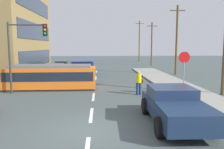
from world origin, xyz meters
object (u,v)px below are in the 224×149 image
object	(u,v)px
parked_sedan_far	(57,68)
city_bus	(83,66)
streetcar_tram	(51,76)
parked_sedan_furthest	(62,65)
pedestrian_crossing	(139,81)
utility_pole_far	(152,43)
stop_sign	(184,64)
traffic_light_mast	(24,44)
utility_pole_distant	(139,40)
parked_sedan_mid	(44,75)
pickup_truck_parked	(174,106)
utility_pole_mid	(177,39)

from	to	relation	value
parked_sedan_far	city_bus	bearing A→B (deg)	-28.32
streetcar_tram	parked_sedan_far	bearing A→B (deg)	98.32
streetcar_tram	parked_sedan_furthest	distance (m)	16.47
pedestrian_crossing	utility_pole_far	world-z (taller)	utility_pole_far
city_bus	stop_sign	distance (m)	14.39
streetcar_tram	utility_pole_far	bearing A→B (deg)	58.36
stop_sign	traffic_light_mast	size ratio (longest dim) A/B	0.57
parked_sedan_far	utility_pole_distant	world-z (taller)	utility_pole_distant
pedestrian_crossing	parked_sedan_mid	distance (m)	10.40
parked_sedan_furthest	parked_sedan_mid	bearing A→B (deg)	-88.42
parked_sedan_far	traffic_light_mast	xyz separation A→B (m)	(0.16, -12.45, 2.91)
city_bus	traffic_light_mast	xyz separation A→B (m)	(-3.32, -10.57, 2.51)
pickup_truck_parked	traffic_light_mast	size ratio (longest dim) A/B	1.00
stop_sign	parked_sedan_mid	bearing A→B (deg)	146.52
streetcar_tram	pedestrian_crossing	world-z (taller)	streetcar_tram
parked_sedan_mid	traffic_light_mast	world-z (taller)	traffic_light_mast
streetcar_tram	utility_pole_mid	size ratio (longest dim) A/B	0.87
pickup_truck_parked	parked_sedan_furthest	world-z (taller)	pickup_truck_parked
stop_sign	utility_pole_distant	xyz separation A→B (m)	(3.04, 34.60, 2.41)
city_bus	utility_pole_far	size ratio (longest dim) A/B	0.71
stop_sign	city_bus	bearing A→B (deg)	121.82
streetcar_tram	utility_pole_distant	size ratio (longest dim) A/B	0.79
streetcar_tram	parked_sedan_far	world-z (taller)	streetcar_tram
parked_sedan_far	pedestrian_crossing	bearing A→B (deg)	-58.70
parked_sedan_furthest	utility_pole_distant	xyz separation A→B (m)	(14.33, 14.95, 3.99)
parked_sedan_mid	stop_sign	world-z (taller)	stop_sign
traffic_light_mast	utility_pole_far	distance (m)	26.60
pickup_truck_parked	utility_pole_far	bearing A→B (deg)	78.97
streetcar_tram	utility_pole_far	xyz separation A→B (m)	(12.82, 20.80, 2.89)
city_bus	utility_pole_far	bearing A→B (deg)	47.46
parked_sedan_mid	utility_pole_far	xyz separation A→B (m)	(14.30, 16.84, 3.25)
city_bus	parked_sedan_mid	distance (m)	6.01
utility_pole_mid	parked_sedan_mid	bearing A→B (deg)	-162.83
pickup_truck_parked	utility_pole_far	xyz separation A→B (m)	(5.73, 29.38, 3.07)
parked_sedan_furthest	stop_sign	bearing A→B (deg)	-60.10
pickup_truck_parked	utility_pole_mid	xyz separation A→B (m)	(5.82, 16.99, 3.42)
pickup_truck_parked	stop_sign	bearing A→B (deg)	65.80
pickup_truck_parked	stop_sign	world-z (taller)	stop_sign
traffic_light_mast	utility_pole_far	size ratio (longest dim) A/B	0.68
parked_sedan_far	utility_pole_mid	xyz separation A→B (m)	(14.49, -2.38, 3.60)
pickup_truck_parked	utility_pole_mid	bearing A→B (deg)	71.09
pedestrian_crossing	pickup_truck_parked	size ratio (longest dim) A/B	0.33
pedestrian_crossing	stop_sign	distance (m)	3.23
pedestrian_crossing	pickup_truck_parked	distance (m)	5.99
pickup_truck_parked	parked_sedan_far	distance (m)	21.22
parked_sedan_far	utility_pole_mid	world-z (taller)	utility_pole_mid
utility_pole_mid	utility_pole_far	size ratio (longest dim) A/B	1.09
parked_sedan_furthest	pickup_truck_parked	bearing A→B (deg)	-70.33
utility_pole_far	streetcar_tram	bearing A→B (deg)	-121.64
parked_sedan_mid	utility_pole_distant	xyz separation A→B (m)	(13.99, 27.35, 3.98)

